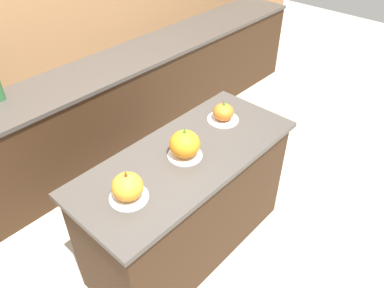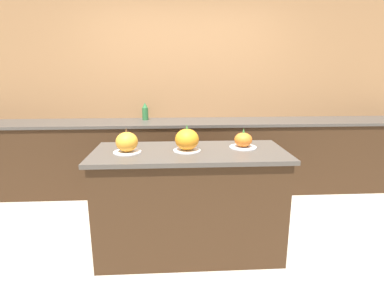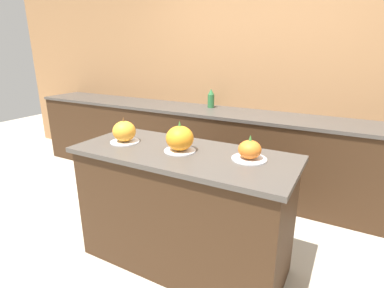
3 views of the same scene
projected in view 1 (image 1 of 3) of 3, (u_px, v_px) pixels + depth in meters
name	position (u px, v px, depth m)	size (l,w,h in m)	color
ground_plane	(188.00, 243.00, 2.97)	(12.00, 12.00, 0.00)	#BCB29E
wall_back	(36.00, 35.00, 3.12)	(8.00, 0.06, 2.50)	#9E7047
kitchen_island	(188.00, 203.00, 2.68)	(1.59, 0.68, 0.92)	#382314
back_counter	(77.00, 127.00, 3.42)	(6.00, 0.60, 0.93)	#382314
pumpkin_cake_left	(128.00, 187.00, 2.05)	(0.22, 0.22, 0.20)	silver
pumpkin_cake_center	(185.00, 145.00, 2.33)	(0.22, 0.22, 0.22)	silver
pumpkin_cake_right	(223.00, 113.00, 2.67)	(0.23, 0.23, 0.17)	silver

